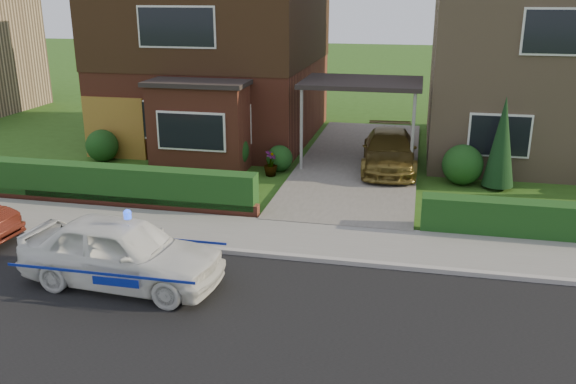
# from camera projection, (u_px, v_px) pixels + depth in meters

# --- Properties ---
(ground) EXTENTS (120.00, 120.00, 0.00)m
(ground) POSITION_uv_depth(u_px,v_px,m) (290.00, 338.00, 10.08)
(ground) COLOR #284E15
(ground) RESTS_ON ground
(road) EXTENTS (60.00, 6.00, 0.02)m
(road) POSITION_uv_depth(u_px,v_px,m) (290.00, 338.00, 10.08)
(road) COLOR black
(road) RESTS_ON ground
(kerb) EXTENTS (60.00, 0.16, 0.12)m
(kerb) POSITION_uv_depth(u_px,v_px,m) (320.00, 260.00, 12.90)
(kerb) COLOR #9E9993
(kerb) RESTS_ON ground
(sidewalk) EXTENTS (60.00, 2.00, 0.10)m
(sidewalk) POSITION_uv_depth(u_px,v_px,m) (328.00, 241.00, 13.87)
(sidewalk) COLOR slate
(sidewalk) RESTS_ON ground
(driveway) EXTENTS (3.80, 12.00, 0.12)m
(driveway) POSITION_uv_depth(u_px,v_px,m) (359.00, 162.00, 20.27)
(driveway) COLOR #666059
(driveway) RESTS_ON ground
(house_left) EXTENTS (7.50, 9.53, 7.25)m
(house_left) POSITION_uv_depth(u_px,v_px,m) (218.00, 38.00, 22.96)
(house_left) COLOR brown
(house_left) RESTS_ON ground
(house_right) EXTENTS (7.50, 8.06, 7.25)m
(house_right) POSITION_uv_depth(u_px,v_px,m) (542.00, 47.00, 20.75)
(house_right) COLOR #917559
(house_right) RESTS_ON ground
(carport_link) EXTENTS (3.80, 3.00, 2.77)m
(carport_link) POSITION_uv_depth(u_px,v_px,m) (362.00, 84.00, 19.42)
(carport_link) COLOR black
(carport_link) RESTS_ON ground
(garage_door) EXTENTS (2.20, 0.10, 2.10)m
(garage_door) POSITION_uv_depth(u_px,v_px,m) (114.00, 128.00, 20.66)
(garage_door) COLOR olive
(garage_door) RESTS_ON ground
(dwarf_wall) EXTENTS (7.70, 0.25, 0.36)m
(dwarf_wall) POSITION_uv_depth(u_px,v_px,m) (118.00, 201.00, 16.12)
(dwarf_wall) COLOR brown
(dwarf_wall) RESTS_ON ground
(hedge_left) EXTENTS (7.50, 0.55, 0.90)m
(hedge_left) POSITION_uv_depth(u_px,v_px,m) (121.00, 206.00, 16.31)
(hedge_left) COLOR #133E17
(hedge_left) RESTS_ON ground
(shrub_left_far) EXTENTS (1.08, 1.08, 1.08)m
(shrub_left_far) POSITION_uv_depth(u_px,v_px,m) (102.00, 146.00, 20.45)
(shrub_left_far) COLOR #133E17
(shrub_left_far) RESTS_ON ground
(shrub_left_mid) EXTENTS (1.32, 1.32, 1.32)m
(shrub_left_mid) POSITION_uv_depth(u_px,v_px,m) (228.00, 151.00, 19.31)
(shrub_left_mid) COLOR #133E17
(shrub_left_mid) RESTS_ON ground
(shrub_left_near) EXTENTS (0.84, 0.84, 0.84)m
(shrub_left_near) POSITION_uv_depth(u_px,v_px,m) (280.00, 158.00, 19.35)
(shrub_left_near) COLOR #133E17
(shrub_left_near) RESTS_ON ground
(shrub_right_near) EXTENTS (1.20, 1.20, 1.20)m
(shrub_right_near) POSITION_uv_depth(u_px,v_px,m) (463.00, 165.00, 17.97)
(shrub_right_near) COLOR #133E17
(shrub_right_near) RESTS_ON ground
(conifer_a) EXTENTS (0.90, 0.90, 2.60)m
(conifer_a) POSITION_uv_depth(u_px,v_px,m) (501.00, 145.00, 17.37)
(conifer_a) COLOR black
(conifer_a) RESTS_ON ground
(police_car) EXTENTS (3.67, 4.08, 1.52)m
(police_car) POSITION_uv_depth(u_px,v_px,m) (122.00, 252.00, 11.75)
(police_car) COLOR silver
(police_car) RESTS_ON ground
(driveway_car) EXTENTS (1.89, 4.16, 1.18)m
(driveway_car) POSITION_uv_depth(u_px,v_px,m) (389.00, 150.00, 19.14)
(driveway_car) COLOR brown
(driveway_car) RESTS_ON driveway
(potted_plant_a) EXTENTS (0.37, 0.25, 0.68)m
(potted_plant_a) POSITION_uv_depth(u_px,v_px,m) (225.00, 163.00, 19.14)
(potted_plant_a) COLOR gray
(potted_plant_a) RESTS_ON ground
(potted_plant_b) EXTENTS (0.47, 0.43, 0.70)m
(potted_plant_b) POSITION_uv_depth(u_px,v_px,m) (102.00, 181.00, 17.28)
(potted_plant_b) COLOR gray
(potted_plant_b) RESTS_ON ground
(potted_plant_c) EXTENTS (0.49, 0.49, 0.77)m
(potted_plant_c) POSITION_uv_depth(u_px,v_px,m) (271.00, 164.00, 18.83)
(potted_plant_c) COLOR gray
(potted_plant_c) RESTS_ON ground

